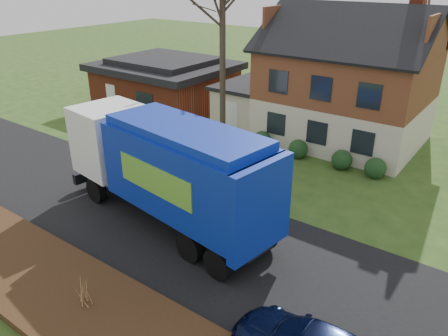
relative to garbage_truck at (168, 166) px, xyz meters
The scene contains 8 objects.
ground 2.64m from the garbage_truck, 123.96° to the right, with size 120.00×120.00×0.00m, color #2A4617.
road 2.63m from the garbage_truck, 123.96° to the right, with size 80.00×7.00×0.02m, color black.
mulch_verge 6.07m from the garbage_truck, 91.66° to the right, with size 80.00×3.50×0.30m, color #312010.
main_house 13.81m from the garbage_truck, 84.45° to the left, with size 12.95×8.95×9.26m.
ranch_house 17.65m from the garbage_truck, 133.62° to the left, with size 9.80×8.20×3.70m.
garbage_truck is the anchor object (origin of this frame).
silver_sedan 3.94m from the garbage_truck, 118.36° to the left, with size 1.75×5.03×1.66m, color #A8A9B0.
grass_clump_mid 5.98m from the garbage_truck, 75.87° to the right, with size 0.38×0.31×1.05m.
Camera 1 is at (11.32, -11.25, 9.80)m, focal length 35.00 mm.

